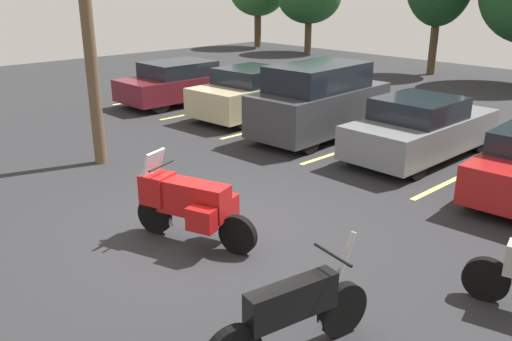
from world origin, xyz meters
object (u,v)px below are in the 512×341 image
(car_maroon, at_px, (181,82))
(car_grey, at_px, (421,129))
(motorcycle_second, at_px, (293,314))
(car_charcoal, at_px, (320,101))
(motorcycle_touring, at_px, (189,202))
(car_champagne, at_px, (256,93))

(car_maroon, distance_m, car_grey, 9.02)
(motorcycle_second, relative_size, car_maroon, 0.49)
(car_charcoal, bearing_deg, motorcycle_second, -51.25)
(motorcycle_second, bearing_deg, car_grey, 111.11)
(motorcycle_second, xyz_separation_m, car_maroon, (-11.92, 7.04, 0.17))
(motorcycle_touring, distance_m, car_maroon, 10.77)
(car_champagne, bearing_deg, car_charcoal, -6.91)
(motorcycle_second, distance_m, car_grey, 8.10)
(car_charcoal, bearing_deg, car_champagne, 173.09)
(car_charcoal, distance_m, car_grey, 2.89)
(motorcycle_second, bearing_deg, car_maroon, 149.44)
(motorcycle_second, xyz_separation_m, car_grey, (-2.92, 7.55, 0.16))
(car_champagne, bearing_deg, car_maroon, -171.08)
(car_charcoal, relative_size, car_grey, 1.01)
(car_champagne, xyz_separation_m, car_charcoal, (2.89, -0.35, 0.24))
(car_maroon, xyz_separation_m, car_charcoal, (6.14, 0.16, 0.26))
(motorcycle_second, relative_size, car_champagne, 0.49)
(motorcycle_touring, bearing_deg, car_maroon, 145.04)
(motorcycle_second, distance_m, car_champagne, 11.50)
(car_maroon, xyz_separation_m, car_grey, (9.00, 0.52, -0.01))
(motorcycle_touring, distance_m, car_charcoal, 6.88)
(motorcycle_touring, bearing_deg, car_charcoal, 112.98)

